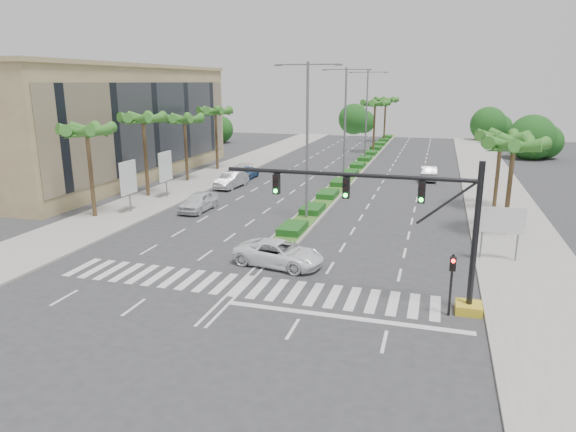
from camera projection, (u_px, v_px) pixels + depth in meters
name	position (u px, v px, depth m)	size (l,w,h in m)	color
ground	(241.00, 286.00, 27.40)	(160.00, 160.00, 0.00)	#333335
footpath_right	(505.00, 215.00, 41.79)	(6.00, 120.00, 0.15)	gray
footpath_left	(171.00, 193.00, 50.09)	(6.00, 120.00, 0.15)	gray
median	(364.00, 162.00, 69.13)	(2.20, 75.00, 0.20)	gray
median_grass	(364.00, 161.00, 69.10)	(1.80, 75.00, 0.04)	#336221
building	(108.00, 124.00, 57.11)	(12.00, 36.00, 12.00)	tan
signal_gantry	(424.00, 239.00, 23.99)	(12.60, 1.20, 7.20)	gold
pedestrian_signal	(452.00, 275.00, 23.36)	(0.28, 0.36, 3.00)	black
direction_sign	(501.00, 223.00, 30.51)	(2.70, 0.11, 3.40)	slate
billboard_near	(128.00, 178.00, 41.75)	(0.18, 2.10, 4.35)	slate
billboard_far	(165.00, 167.00, 47.31)	(0.18, 2.10, 4.35)	slate
palm_left_near	(87.00, 134.00, 39.49)	(4.57, 4.68, 7.55)	brown
palm_left_mid	(143.00, 121.00, 46.82)	(4.57, 4.68, 7.95)	brown
palm_left_far	(185.00, 121.00, 54.39)	(4.57, 4.68, 7.35)	brown
palm_left_end	(216.00, 113.00, 61.72)	(4.57, 4.68, 7.75)	brown
palm_right_near	(514.00, 148.00, 34.86)	(4.57, 4.68, 7.05)	brown
palm_right_far	(501.00, 140.00, 42.36)	(4.57, 4.68, 6.75)	brown
palm_median_a	(375.00, 105.00, 76.62)	(4.57, 4.68, 8.05)	brown
palm_median_b	(386.00, 102.00, 90.54)	(4.57, 4.68, 8.05)	brown
streetlight_near	(307.00, 133.00, 38.67)	(5.10, 0.25, 12.00)	slate
streetlight_mid	(345.00, 119.00, 53.52)	(5.10, 0.25, 12.00)	slate
streetlight_far	(367.00, 111.00, 68.36)	(5.10, 0.25, 12.00)	slate
car_parked_a	(199.00, 202.00, 43.17)	(1.89, 4.69, 1.60)	silver
car_parked_b	(231.00, 180.00, 52.66)	(1.70, 4.88, 1.61)	#B6B6BB
car_parked_c	(244.00, 173.00, 57.38)	(2.22, 4.81, 1.34)	#305A95
car_parked_d	(238.00, 173.00, 57.43)	(2.03, 4.99, 1.45)	silver
car_crossing	(279.00, 253.00, 30.28)	(2.47, 5.36, 1.49)	white
car_right	(428.00, 173.00, 56.74)	(1.71, 4.90, 1.61)	#ACADB1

